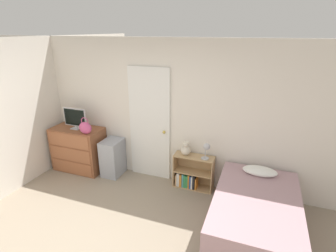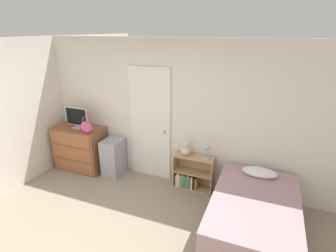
# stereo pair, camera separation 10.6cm
# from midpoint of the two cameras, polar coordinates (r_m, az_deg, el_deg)

# --- Properties ---
(wall_back) EXTENTS (10.00, 0.06, 2.55)m
(wall_back) POSITION_cam_midpoint_polar(r_m,az_deg,el_deg) (4.68, -3.08, 3.03)
(wall_back) COLOR silver
(wall_back) RESTS_ON ground_plane
(door_closed) EXTENTS (0.78, 0.09, 2.08)m
(door_closed) POSITION_cam_midpoint_polar(r_m,az_deg,el_deg) (4.76, -4.65, 0.29)
(door_closed) COLOR white
(door_closed) RESTS_ON ground_plane
(dresser) EXTENTS (0.98, 0.53, 0.87)m
(dresser) POSITION_cam_midpoint_polar(r_m,az_deg,el_deg) (5.52, -19.35, -4.72)
(dresser) COLOR brown
(dresser) RESTS_ON ground_plane
(tv) EXTENTS (0.49, 0.16, 0.40)m
(tv) POSITION_cam_midpoint_polar(r_m,az_deg,el_deg) (5.29, -20.14, 1.62)
(tv) COLOR #B7B7BC
(tv) RESTS_ON dresser
(handbag) EXTENTS (0.25, 0.13, 0.31)m
(handbag) POSITION_cam_midpoint_polar(r_m,az_deg,el_deg) (4.99, -18.14, -0.36)
(handbag) COLOR #C64C7F
(handbag) RESTS_ON dresser
(storage_bin) EXTENTS (0.34, 0.44, 0.71)m
(storage_bin) POSITION_cam_midpoint_polar(r_m,az_deg,el_deg) (5.17, -12.51, -6.71)
(storage_bin) COLOR #999EA8
(storage_bin) RESTS_ON ground_plane
(bookshelf) EXTENTS (0.70, 0.25, 0.62)m
(bookshelf) POSITION_cam_midpoint_polar(r_m,az_deg,el_deg) (4.74, 4.29, -10.59)
(bookshelf) COLOR tan
(bookshelf) RESTS_ON ground_plane
(teddy_bear) EXTENTS (0.17, 0.17, 0.26)m
(teddy_bear) POSITION_cam_midpoint_polar(r_m,az_deg,el_deg) (4.53, 3.20, -5.03)
(teddy_bear) COLOR beige
(teddy_bear) RESTS_ON bookshelf
(desk_lamp) EXTENTS (0.15, 0.14, 0.29)m
(desk_lamp) POSITION_cam_midpoint_polar(r_m,az_deg,el_deg) (4.37, 7.70, -4.79)
(desk_lamp) COLOR #B2B2B7
(desk_lamp) RESTS_ON bookshelf
(bed) EXTENTS (1.15, 1.82, 0.67)m
(bed) POSITION_cam_midpoint_polar(r_m,az_deg,el_deg) (3.94, 17.65, -17.93)
(bed) COLOR brown
(bed) RESTS_ON ground_plane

